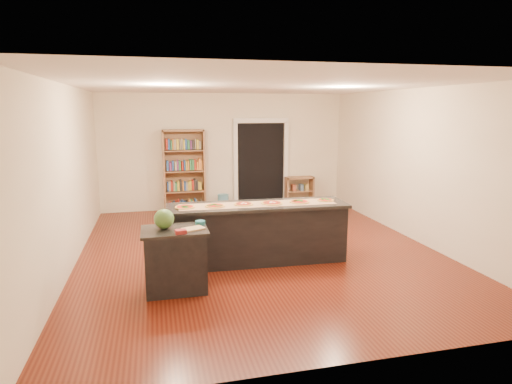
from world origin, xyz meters
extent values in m
cube|color=silver|center=(0.00, 0.00, 1.40)|extent=(6.00, 7.00, 2.80)
cube|color=#571C0E|center=(0.00, 0.00, 0.00)|extent=(6.00, 7.00, 0.01)
cube|color=white|center=(0.00, 0.00, 2.80)|extent=(6.00, 7.00, 0.01)
cube|color=black|center=(0.90, 3.48, 1.05)|extent=(1.20, 0.02, 2.10)
cube|color=silver|center=(0.25, 3.44, 1.05)|extent=(0.10, 0.08, 2.10)
cube|color=silver|center=(1.55, 3.44, 1.05)|extent=(0.10, 0.08, 2.10)
cube|color=silver|center=(0.90, 3.44, 2.15)|extent=(1.40, 0.08, 0.12)
cube|color=black|center=(-0.14, -0.50, 0.45)|extent=(2.78, 0.69, 0.89)
cube|color=black|center=(-0.14, -0.50, 0.92)|extent=(2.86, 0.77, 0.05)
cube|color=black|center=(-1.48, -1.36, 0.41)|extent=(0.79, 0.56, 0.82)
cube|color=black|center=(-1.48, -1.36, 0.84)|extent=(0.87, 0.63, 0.04)
cube|color=#986C49|center=(-1.03, 3.28, 0.98)|extent=(0.98, 0.35, 1.96)
cube|color=#986C49|center=(1.87, 3.29, 0.36)|extent=(0.73, 0.31, 0.73)
cylinder|color=teal|center=(-0.12, 3.16, 0.19)|extent=(0.27, 0.27, 0.39)
cube|color=tan|center=(-0.14, -0.51, 0.94)|extent=(2.49, 0.53, 0.00)
sphere|color=#144214|center=(-1.61, -1.30, 0.99)|extent=(0.27, 0.27, 0.27)
cube|color=tan|center=(-1.24, -1.43, 0.87)|extent=(0.33, 0.28, 0.02)
cube|color=maroon|center=(-1.41, -1.59, 0.88)|extent=(0.15, 0.12, 0.05)
cylinder|color=#195966|center=(-1.13, -1.21, 0.88)|extent=(0.14, 0.14, 0.05)
cylinder|color=#B19044|center=(-1.28, -0.50, 0.95)|extent=(0.30, 0.30, 0.02)
cylinder|color=#A5190C|center=(-1.28, -0.50, 0.96)|extent=(0.25, 0.25, 0.00)
cylinder|color=#B19044|center=(-0.83, -0.52, 0.95)|extent=(0.31, 0.31, 0.02)
cylinder|color=#A5190C|center=(-0.83, -0.52, 0.96)|extent=(0.25, 0.25, 0.00)
cylinder|color=#B19044|center=(-0.37, -0.50, 0.95)|extent=(0.29, 0.29, 0.02)
cylinder|color=#A5190C|center=(-0.37, -0.50, 0.96)|extent=(0.24, 0.24, 0.00)
cylinder|color=#B19044|center=(0.09, -0.53, 0.95)|extent=(0.33, 0.33, 0.02)
cylinder|color=#A5190C|center=(0.09, -0.53, 0.96)|extent=(0.27, 0.27, 0.00)
cylinder|color=#B19044|center=(0.54, -0.54, 0.95)|extent=(0.32, 0.32, 0.02)
cylinder|color=#A5190C|center=(0.54, -0.54, 0.96)|extent=(0.26, 0.26, 0.00)
cylinder|color=#B19044|center=(1.00, -0.52, 0.95)|extent=(0.27, 0.27, 0.02)
cylinder|color=#A5190C|center=(1.00, -0.52, 0.96)|extent=(0.22, 0.22, 0.00)
camera|label=1|loc=(-1.70, -6.93, 2.41)|focal=30.00mm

